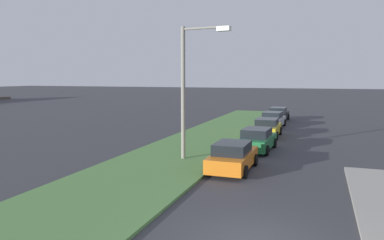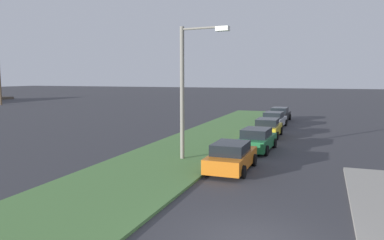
% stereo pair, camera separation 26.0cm
% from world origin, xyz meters
% --- Properties ---
extents(grass_median, '(60.00, 6.00, 0.12)m').
position_xyz_m(grass_median, '(10.00, 6.47, 0.06)').
color(grass_median, '#517F42').
rests_on(grass_median, ground).
extents(parked_car_orange, '(4.31, 2.05, 1.47)m').
position_xyz_m(parked_car_orange, '(7.91, 2.49, 0.72)').
color(parked_car_orange, orange).
rests_on(parked_car_orange, ground).
extents(parked_car_green, '(4.38, 2.18, 1.47)m').
position_xyz_m(parked_car_green, '(13.38, 2.17, 0.72)').
color(parked_car_green, '#1E6B38').
rests_on(parked_car_green, ground).
extents(parked_car_yellow, '(4.30, 2.03, 1.47)m').
position_xyz_m(parked_car_yellow, '(19.25, 2.35, 0.72)').
color(parked_car_yellow, gold).
rests_on(parked_car_yellow, ground).
extents(parked_car_silver, '(4.40, 2.21, 1.47)m').
position_xyz_m(parked_car_silver, '(25.03, 2.62, 0.72)').
color(parked_car_silver, '#B2B5BA').
rests_on(parked_car_silver, ground).
extents(parked_car_black, '(4.36, 2.14, 1.47)m').
position_xyz_m(parked_car_black, '(30.47, 2.71, 0.72)').
color(parked_car_black, black).
rests_on(parked_car_black, ground).
extents(streetlight, '(0.60, 2.87, 7.50)m').
position_xyz_m(streetlight, '(9.15, 5.32, 4.39)').
color(streetlight, gray).
rests_on(streetlight, ground).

